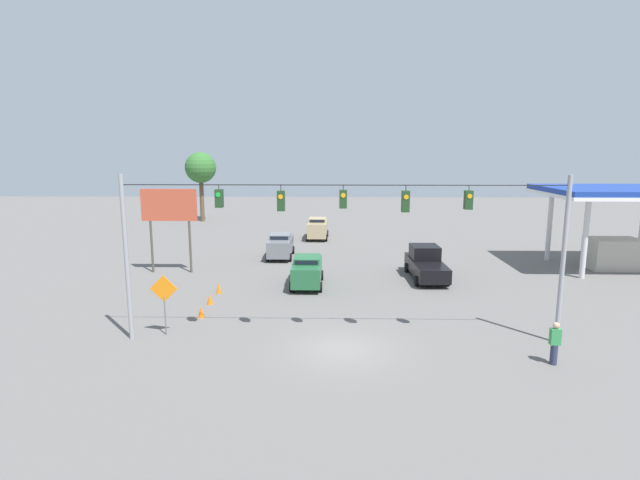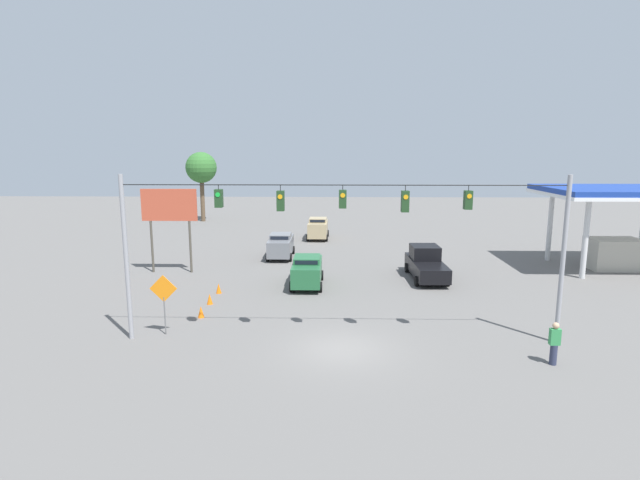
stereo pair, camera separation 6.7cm
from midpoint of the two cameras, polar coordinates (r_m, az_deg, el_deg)
name	(u,v)px [view 2 (the right image)]	position (r m, az deg, el deg)	size (l,w,h in m)	color
ground_plane	(342,349)	(22.03, 2.61, -12.32)	(140.00, 140.00, 0.00)	#605E5B
overhead_signal_span	(343,232)	(21.60, 2.73, 0.91)	(19.30, 0.38, 7.44)	#939399
sedan_green_withflow_mid	(307,270)	(31.40, -1.42, -3.49)	(1.99, 4.39, 1.89)	#236038
sedan_tan_withflow_deep	(318,228)	(47.88, -0.19, 1.38)	(2.07, 4.20, 2.02)	tan
sedan_grey_withflow_far	(281,245)	(39.70, -4.46, -0.58)	(1.97, 4.45, 1.92)	slate
pickup_truck_black_oncoming_far	(426,264)	(33.97, 12.08, -2.68)	(2.29, 5.61, 2.12)	black
traffic_cone_nearest	(201,312)	(26.44, -13.38, -7.99)	(0.33, 0.33, 0.60)	orange
traffic_cone_second	(210,299)	(28.52, -12.43, -6.60)	(0.33, 0.33, 0.60)	orange
traffic_cone_third	(219,288)	(30.52, -11.45, -5.44)	(0.33, 0.33, 0.60)	orange
gas_station	(619,210)	(41.09, 31.00, 2.92)	(10.13, 7.93, 5.85)	navy
roadside_billboard	(169,211)	(35.79, -16.78, 3.14)	(3.84, 0.16, 5.84)	#4C473D
work_zone_sign	(164,293)	(24.05, -17.37, -5.82)	(1.27, 0.06, 2.84)	slate
pedestrian	(554,343)	(22.27, 25.29, -10.63)	(0.40, 0.28, 1.76)	#2D334C
tree_horizon_left	(201,168)	(61.00, -13.39, 7.97)	(3.63, 3.63, 8.20)	brown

